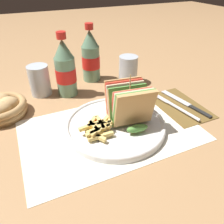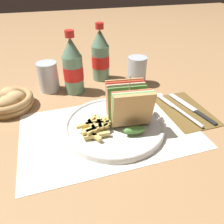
{
  "view_description": "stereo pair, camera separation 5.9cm",
  "coord_description": "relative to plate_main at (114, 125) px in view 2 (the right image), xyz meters",
  "views": [
    {
      "loc": [
        -0.22,
        -0.42,
        0.36
      ],
      "look_at": [
        -0.02,
        0.03,
        0.04
      ],
      "focal_mm": 35.0,
      "sensor_mm": 36.0,
      "label": 1
    },
    {
      "loc": [
        -0.17,
        -0.44,
        0.36
      ],
      "look_at": [
        -0.02,
        0.03,
        0.04
      ],
      "focal_mm": 35.0,
      "sensor_mm": 36.0,
      "label": 2
    }
  ],
  "objects": [
    {
      "name": "plate_main",
      "position": [
        0.0,
        0.0,
        0.0
      ],
      "size": [
        0.27,
        0.27,
        0.02
      ],
      "color": "white",
      "rests_on": "ground_plane"
    },
    {
      "name": "club_sandwich",
      "position": [
        0.04,
        -0.01,
        0.06
      ],
      "size": [
        0.11,
        0.12,
        0.14
      ],
      "color": "tan",
      "rests_on": "plate_main"
    },
    {
      "name": "fork",
      "position": [
        0.21,
        -0.0,
        -0.0
      ],
      "size": [
        0.04,
        0.19,
        0.01
      ],
      "rotation": [
        0.0,
        0.0,
        0.17
      ],
      "color": "silver",
      "rests_on": "napkin"
    },
    {
      "name": "placemat",
      "position": [
        -0.02,
        -0.0,
        -0.01
      ],
      "size": [
        0.46,
        0.29,
        0.0
      ],
      "color": "silver",
      "rests_on": "ground_plane"
    },
    {
      "name": "ketchup_blob",
      "position": [
        -0.05,
        0.02,
        0.02
      ],
      "size": [
        0.03,
        0.03,
        0.01
      ],
      "color": "maroon",
      "rests_on": "plate_main"
    },
    {
      "name": "knife",
      "position": [
        0.25,
        0.02,
        -0.0
      ],
      "size": [
        0.05,
        0.19,
        0.0
      ],
      "rotation": [
        0.0,
        0.0,
        0.17
      ],
      "color": "black",
      "rests_on": "napkin"
    },
    {
      "name": "fries_pile",
      "position": [
        -0.05,
        -0.02,
        0.02
      ],
      "size": [
        0.11,
        0.09,
        0.02
      ],
      "color": "#E5C166",
      "rests_on": "plate_main"
    },
    {
      "name": "glass_near",
      "position": [
        0.16,
        0.24,
        0.03
      ],
      "size": [
        0.07,
        0.07,
        0.1
      ],
      "color": "silver",
      "rests_on": "ground_plane"
    },
    {
      "name": "ground_plane",
      "position": [
        0.02,
        -0.01,
        -0.01
      ],
      "size": [
        4.0,
        4.0,
        0.0
      ],
      "primitive_type": "plane",
      "color": "#9E754C"
    },
    {
      "name": "coke_bottle_near",
      "position": [
        -0.07,
        0.24,
        0.08
      ],
      "size": [
        0.07,
        0.07,
        0.21
      ],
      "color": "slate",
      "rests_on": "ground_plane"
    },
    {
      "name": "bread_basket",
      "position": [
        -0.28,
        0.2,
        0.01
      ],
      "size": [
        0.15,
        0.15,
        0.06
      ],
      "color": "#AD8451",
      "rests_on": "ground_plane"
    },
    {
      "name": "coke_bottle_far",
      "position": [
        0.05,
        0.32,
        0.08
      ],
      "size": [
        0.07,
        0.07,
        0.21
      ],
      "color": "slate",
      "rests_on": "ground_plane"
    },
    {
      "name": "napkin",
      "position": [
        0.23,
        0.02,
        -0.01
      ],
      "size": [
        0.13,
        0.2,
        0.0
      ],
      "color": "brown",
      "rests_on": "ground_plane"
    },
    {
      "name": "glass_far",
      "position": [
        -0.15,
        0.28,
        0.03
      ],
      "size": [
        0.07,
        0.07,
        0.1
      ],
      "color": "silver",
      "rests_on": "ground_plane"
    }
  ]
}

